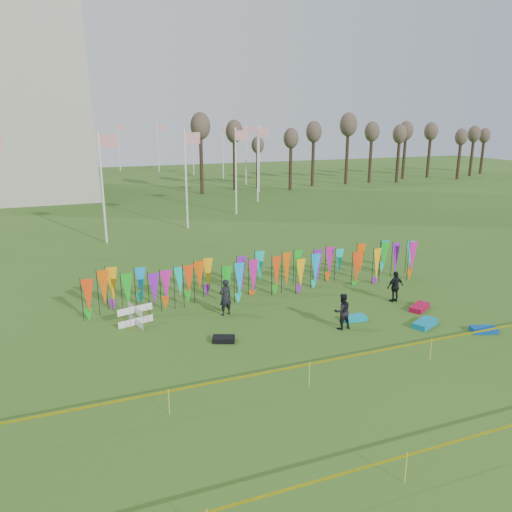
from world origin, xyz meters
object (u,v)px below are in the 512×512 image
object	(u,v)px
person_left	(225,297)
person_mid	(342,311)
box_kite	(136,316)
kite_bag_black	(224,339)
kite_bag_turquoise	(354,318)
kite_bag_teal	(425,323)
kite_bag_blue	(484,330)
person_right	(395,287)
kite_bag_red	(419,307)

from	to	relation	value
person_left	person_mid	distance (m)	5.40
box_kite	kite_bag_black	xyz separation A→B (m)	(3.13, -2.99, -0.35)
kite_bag_black	person_mid	bearing A→B (deg)	-6.51
kite_bag_turquoise	person_mid	bearing A→B (deg)	-150.48
box_kite	kite_bag_teal	bearing A→B (deg)	-21.55
person_mid	kite_bag_turquoise	xyz separation A→B (m)	(1.00, 0.57, -0.70)
box_kite	person_mid	distance (m)	9.09
kite_bag_blue	person_right	bearing A→B (deg)	106.72
kite_bag_turquoise	kite_bag_teal	xyz separation A→B (m)	(2.58, -1.69, 0.02)
kite_bag_blue	kite_bag_black	distance (m)	11.18
person_left	kite_bag_black	bearing A→B (deg)	56.37
person_left	kite_bag_blue	world-z (taller)	person_left
kite_bag_turquoise	kite_bag_blue	bearing A→B (deg)	-34.75
person_right	kite_bag_teal	xyz separation A→B (m)	(-0.59, -3.03, -0.67)
kite_bag_red	person_left	bearing A→B (deg)	162.87
kite_bag_teal	kite_bag_turquoise	bearing A→B (deg)	146.77
kite_bag_blue	person_mid	bearing A→B (deg)	155.09
kite_bag_black	kite_bag_teal	size ratio (longest dim) A/B	0.70
person_mid	box_kite	bearing A→B (deg)	-22.78
kite_bag_blue	kite_bag_red	bearing A→B (deg)	105.48
kite_bag_turquoise	kite_bag_teal	distance (m)	3.08
box_kite	kite_bag_red	distance (m)	13.34
kite_bag_blue	kite_bag_turquoise	bearing A→B (deg)	145.25
kite_bag_red	kite_bag_teal	distance (m)	2.00
kite_bag_blue	kite_bag_red	world-z (taller)	kite_bag_red
box_kite	kite_bag_blue	bearing A→B (deg)	-23.93
person_left	kite_bag_turquoise	xyz separation A→B (m)	(5.26, -2.75, -0.76)
kite_bag_blue	kite_bag_red	size ratio (longest dim) A/B	0.84
person_left	kite_bag_teal	bearing A→B (deg)	136.17
kite_bag_black	kite_bag_teal	world-z (taller)	kite_bag_teal
person_mid	kite_bag_blue	distance (m)	6.12
kite_bag_black	kite_bag_teal	xyz separation A→B (m)	(8.79, -1.71, 0.02)
kite_bag_turquoise	kite_bag_red	size ratio (longest dim) A/B	0.84
kite_bag_black	kite_bag_red	bearing A→B (deg)	-0.10
person_mid	kite_bag_red	size ratio (longest dim) A/B	1.27
box_kite	kite_bag_red	xyz separation A→B (m)	(12.99, -3.01, -0.34)
person_left	kite_bag_red	distance (m)	9.35
kite_bag_black	person_left	bearing A→B (deg)	70.67
person_left	person_right	size ratio (longest dim) A/B	1.10
box_kite	kite_bag_blue	distance (m)	15.17
kite_bag_teal	kite_bag_red	bearing A→B (deg)	57.90
person_left	person_mid	xyz separation A→B (m)	(4.26, -3.32, -0.07)
person_right	kite_bag_blue	distance (m)	4.72
kite_bag_blue	kite_bag_teal	xyz separation A→B (m)	(-1.93, 1.44, 0.01)
person_right	kite_bag_teal	world-z (taller)	person_right
person_left	kite_bag_teal	world-z (taller)	person_left
person_mid	kite_bag_black	xyz separation A→B (m)	(-5.21, 0.59, -0.70)
box_kite	kite_bag_turquoise	bearing A→B (deg)	-17.91
box_kite	kite_bag_teal	xyz separation A→B (m)	(11.93, -4.71, -0.33)
kite_bag_red	kite_bag_teal	world-z (taller)	kite_bag_teal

